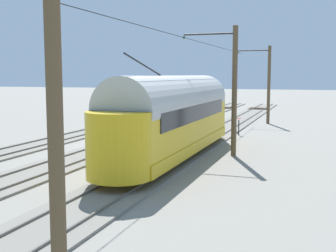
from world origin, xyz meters
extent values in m
plane|color=gray|center=(0.00, 0.00, 0.00)|extent=(220.00, 220.00, 0.00)
cube|color=slate|center=(-4.65, 0.00, 0.05)|extent=(2.80, 80.00, 0.10)
cube|color=#59544C|center=(-3.93, 0.00, 0.14)|extent=(0.07, 80.00, 0.08)
cube|color=#59544C|center=(-5.37, 0.00, 0.14)|extent=(0.07, 80.00, 0.08)
cube|color=#382819|center=(-4.65, -32.00, 0.11)|extent=(2.50, 0.24, 0.08)
cube|color=#382819|center=(-4.65, -31.35, 0.11)|extent=(2.50, 0.24, 0.08)
cube|color=#382819|center=(-4.65, -30.70, 0.11)|extent=(2.50, 0.24, 0.08)
cube|color=#382819|center=(-4.65, -30.05, 0.11)|extent=(2.50, 0.24, 0.08)
cube|color=#382819|center=(-4.65, -29.40, 0.11)|extent=(2.50, 0.24, 0.08)
cube|color=slate|center=(0.00, 0.00, 0.05)|extent=(2.80, 80.00, 0.10)
cube|color=#59544C|center=(0.72, 0.00, 0.14)|extent=(0.07, 80.00, 0.08)
cube|color=#59544C|center=(-0.72, 0.00, 0.14)|extent=(0.07, 80.00, 0.08)
cube|color=#382819|center=(0.00, -32.00, 0.11)|extent=(2.50, 0.24, 0.08)
cube|color=#382819|center=(0.00, -31.35, 0.11)|extent=(2.50, 0.24, 0.08)
cube|color=#382819|center=(0.00, -30.70, 0.11)|extent=(2.50, 0.24, 0.08)
cube|color=#382819|center=(0.00, -30.05, 0.11)|extent=(2.50, 0.24, 0.08)
cube|color=#382819|center=(0.00, -29.40, 0.11)|extent=(2.50, 0.24, 0.08)
cube|color=slate|center=(4.65, 0.00, 0.05)|extent=(2.80, 80.00, 0.10)
cube|color=#59544C|center=(5.37, 0.00, 0.14)|extent=(0.07, 80.00, 0.08)
cube|color=#59544C|center=(3.93, 0.00, 0.14)|extent=(0.07, 80.00, 0.08)
cube|color=#382819|center=(4.65, -32.00, 0.11)|extent=(2.50, 0.24, 0.08)
cube|color=#382819|center=(4.65, -31.35, 0.11)|extent=(2.50, 0.24, 0.08)
cube|color=#382819|center=(4.65, -30.70, 0.11)|extent=(2.50, 0.24, 0.08)
cube|color=#382819|center=(4.65, -30.05, 0.11)|extent=(2.50, 0.24, 0.08)
cube|color=#382819|center=(4.65, -29.40, 0.11)|extent=(2.50, 0.24, 0.08)
cube|color=gold|center=(-4.65, 3.74, 0.71)|extent=(2.65, 13.33, 0.55)
cube|color=gold|center=(-4.65, 3.74, 1.46)|extent=(2.55, 13.33, 0.95)
cube|color=gold|center=(-4.65, 3.74, 2.46)|extent=(2.55, 13.33, 1.05)
cylinder|color=#B7B7B2|center=(-4.65, 3.74, 2.98)|extent=(2.65, 13.06, 2.65)
cylinder|color=gold|center=(-4.65, -2.88, 1.70)|extent=(2.55, 2.55, 2.55)
cylinder|color=gold|center=(-4.65, 10.35, 1.70)|extent=(2.55, 2.55, 2.55)
cube|color=black|center=(-4.65, -4.01, 2.72)|extent=(1.63, 0.08, 0.36)
cube|color=black|center=(-4.65, -4.05, 2.41)|extent=(1.73, 0.06, 0.80)
cube|color=black|center=(-5.94, 3.74, 2.46)|extent=(0.04, 11.20, 0.80)
cube|color=black|center=(-3.35, 3.74, 2.46)|extent=(0.04, 11.20, 0.80)
cylinder|color=silver|center=(-4.65, -4.14, 1.46)|extent=(0.24, 0.06, 0.24)
cube|color=gray|center=(-4.65, -4.08, 0.53)|extent=(1.94, 0.12, 0.20)
cylinder|color=black|center=(-4.65, 7.78, 4.73)|extent=(0.07, 4.11, 0.92)
cylinder|color=black|center=(-5.37, -0.53, 0.56)|extent=(0.10, 0.76, 0.76)
cylinder|color=black|center=(-3.93, -0.53, 0.56)|extent=(0.10, 0.76, 0.76)
cylinder|color=black|center=(-5.37, 8.00, 0.56)|extent=(0.10, 0.76, 0.76)
cylinder|color=black|center=(-3.93, 8.00, 0.56)|extent=(0.10, 0.76, 0.76)
cylinder|color=brown|center=(-7.46, -14.71, 3.45)|extent=(0.28, 0.28, 6.91)
cylinder|color=#2D2D2D|center=(-6.06, -14.71, 6.51)|extent=(2.81, 0.10, 0.10)
sphere|color=#334733|center=(-4.65, -14.71, 6.36)|extent=(0.16, 0.16, 0.16)
cylinder|color=brown|center=(-7.46, 2.04, 3.45)|extent=(0.28, 0.28, 6.91)
cylinder|color=#2D2D2D|center=(-6.06, 2.04, 6.51)|extent=(2.81, 0.10, 0.10)
sphere|color=#334733|center=(-4.65, 2.04, 6.36)|extent=(0.16, 0.16, 0.16)
cylinder|color=brown|center=(-7.46, 18.80, 3.45)|extent=(0.28, 0.28, 6.91)
cylinder|color=black|center=(-4.65, 2.04, 6.36)|extent=(0.03, 37.51, 0.03)
cylinder|color=black|center=(-6.06, -14.71, 6.51)|extent=(2.81, 0.02, 0.02)
cylinder|color=black|center=(-6.30, -6.23, 0.55)|extent=(0.08, 0.08, 1.10)
cylinder|color=red|center=(-6.30, -6.23, 1.22)|extent=(0.30, 0.30, 0.03)
cylinder|color=#262626|center=(-6.12, -6.23, 0.35)|extent=(0.33, 0.04, 0.54)
camera|label=1|loc=(-11.70, 25.19, 4.33)|focal=46.88mm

